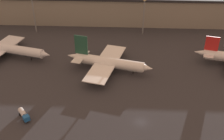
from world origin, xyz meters
TOP-DOWN VIEW (x-y plane):
  - ground at (0.00, 0.00)m, footprint 600.00×600.00m
  - terminal_building at (0.00, 94.51)m, footprint 198.62×31.76m
  - airplane_0 at (-62.99, 43.28)m, footprint 48.41×28.91m
  - airplane_1 at (-12.88, 32.65)m, footprint 38.12×33.94m
  - service_vehicle_2 at (-39.48, 0.10)m, footprint 5.50×6.21m
  - lamp_post_0 at (-55.59, 71.60)m, footprint 1.80×1.80m
  - lamp_post_1 at (3.60, 71.60)m, footprint 1.80×1.80m

SIDE VIEW (x-z plane):
  - ground at x=0.00m, z-range 0.00..0.00m
  - service_vehicle_2 at x=-39.48m, z-range 0.26..2.78m
  - airplane_1 at x=-12.88m, z-range -3.57..11.05m
  - airplane_0 at x=-62.99m, z-range -3.03..10.55m
  - terminal_building at x=0.00m, z-range 0.04..16.63m
  - lamp_post_1 at x=3.60m, z-range 3.11..23.15m
  - lamp_post_0 at x=-55.59m, z-range 3.49..30.26m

